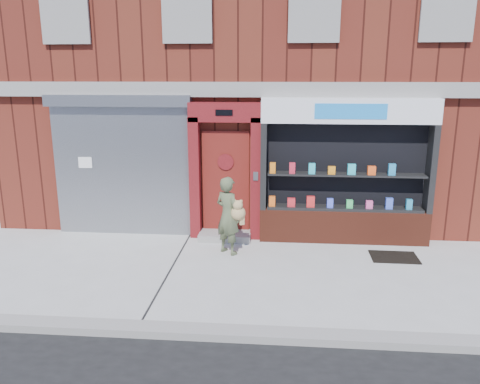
# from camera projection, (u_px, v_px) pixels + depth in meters

# --- Properties ---
(ground) EXTENTS (80.00, 80.00, 0.00)m
(ground) POSITION_uv_depth(u_px,v_px,m) (256.00, 273.00, 8.37)
(ground) COLOR #9E9E99
(ground) RESTS_ON ground
(curb) EXTENTS (60.00, 0.30, 0.12)m
(curb) POSITION_uv_depth(u_px,v_px,m) (247.00, 334.00, 6.27)
(curb) COLOR gray
(curb) RESTS_ON ground
(building) EXTENTS (12.00, 8.16, 8.00)m
(building) POSITION_uv_depth(u_px,v_px,m) (268.00, 54.00, 13.18)
(building) COLOR #541B13
(building) RESTS_ON ground
(shutter_bay) EXTENTS (3.10, 0.30, 3.04)m
(shutter_bay) POSITION_uv_depth(u_px,v_px,m) (122.00, 157.00, 10.05)
(shutter_bay) COLOR gray
(shutter_bay) RESTS_ON ground
(red_door_bay) EXTENTS (1.52, 0.58, 2.90)m
(red_door_bay) POSITION_uv_depth(u_px,v_px,m) (225.00, 171.00, 9.87)
(red_door_bay) COLOR #510D11
(red_door_bay) RESTS_ON ground
(pharmacy_bay) EXTENTS (3.50, 0.41, 3.00)m
(pharmacy_bay) POSITION_uv_depth(u_px,v_px,m) (345.00, 178.00, 9.64)
(pharmacy_bay) COLOR maroon
(pharmacy_bay) RESTS_ON ground
(woman) EXTENTS (0.69, 0.63, 1.55)m
(woman) POSITION_uv_depth(u_px,v_px,m) (229.00, 215.00, 9.11)
(woman) COLOR #4D5839
(woman) RESTS_ON ground
(doormat) EXTENTS (0.90, 0.64, 0.02)m
(doormat) POSITION_uv_depth(u_px,v_px,m) (394.00, 257.00, 9.06)
(doormat) COLOR black
(doormat) RESTS_ON ground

